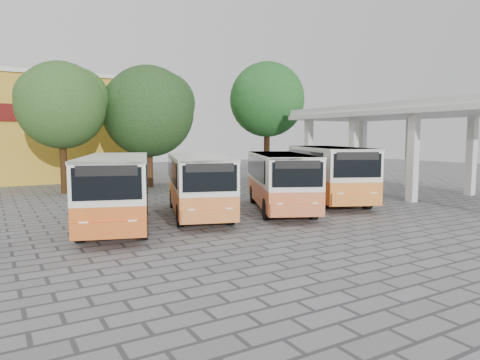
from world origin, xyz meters
TOP-DOWN VIEW (x-y plane):
  - ground at (0.00, 0.00)m, footprint 90.00×90.00m
  - terminal_shelter at (10.50, 4.00)m, footprint 6.80×15.80m
  - bus_far_left at (-7.49, 3.40)m, footprint 4.57×8.09m
  - bus_centre_left at (-3.79, 3.92)m, footprint 4.40×7.82m
  - bus_centre_right at (0.12, 3.18)m, footprint 5.23×8.01m
  - bus_far_right at (3.98, 4.15)m, footprint 5.56×8.76m
  - tree_left at (-7.70, 14.96)m, footprint 5.53×5.27m
  - tree_middle at (-1.98, 15.71)m, footprint 6.58×6.27m
  - tree_right at (7.79, 15.62)m, footprint 6.26×5.96m

SIDE VIEW (x-z plane):
  - ground at x=0.00m, z-range 0.00..0.00m
  - bus_centre_left at x=-3.79m, z-range 0.21..2.86m
  - bus_centre_right at x=0.12m, z-range 0.21..2.90m
  - bus_far_left at x=-7.49m, z-range 0.22..2.95m
  - bus_far_right at x=3.98m, z-range 0.23..3.17m
  - terminal_shelter at x=10.50m, z-range 2.21..7.61m
  - tree_middle at x=-1.98m, z-range 1.26..9.63m
  - tree_left at x=-7.70m, z-range 1.55..9.58m
  - tree_right at x=7.79m, z-range 1.94..11.39m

